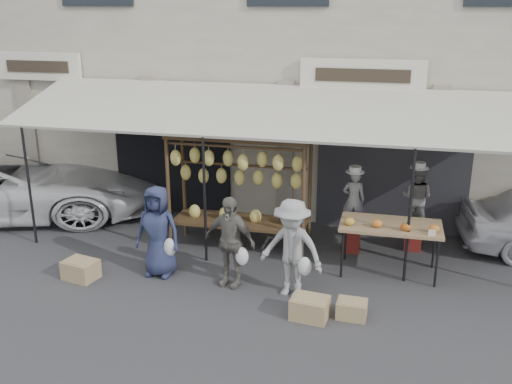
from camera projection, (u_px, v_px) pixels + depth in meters
ground_plane at (244, 296)px, 9.13m from camera, size 90.00×90.00×0.00m
shophouse at (309, 38)px, 13.98m from camera, size 24.00×6.15×7.30m
awning at (274, 112)px, 10.42m from camera, size 10.00×2.35×2.92m
banana_rack at (239, 170)px, 10.39m from camera, size 2.60×0.90×2.24m
produce_table at (391, 227)px, 9.64m from camera, size 1.70×0.90×1.04m
vendor_left at (354, 200)px, 10.50m from camera, size 0.43×0.31×1.13m
vendor_right at (417, 198)px, 10.56m from camera, size 0.68×0.59×1.21m
customer_left at (158, 231)px, 9.64m from camera, size 0.79×0.53×1.59m
customer_mid at (230, 241)px, 9.30m from camera, size 0.96×0.56×1.54m
customer_right at (292, 249)px, 8.92m from camera, size 1.16×0.84×1.62m
stool_left at (351, 239)px, 10.75m from camera, size 0.39×0.39×0.45m
stool_right at (413, 238)px, 10.82m from camera, size 0.39×0.39×0.43m
crate_near_a at (310, 308)px, 8.46m from camera, size 0.59×0.48×0.32m
crate_near_b at (352, 309)px, 8.48m from camera, size 0.46×0.36×0.27m
crate_far at (81, 270)px, 9.67m from camera, size 0.62×0.52×0.33m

